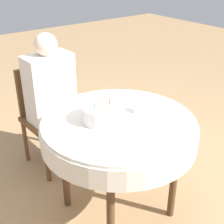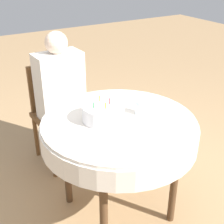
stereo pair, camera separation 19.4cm
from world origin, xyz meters
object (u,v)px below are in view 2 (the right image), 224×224
(person, at_px, (61,90))
(birthday_cake, at_px, (103,113))
(chair, at_px, (58,110))
(drinking_glass, at_px, (141,107))

(person, relative_size, birthday_cake, 4.46)
(chair, distance_m, birthday_cake, 0.90)
(chair, height_order, person, person)
(person, bearing_deg, birthday_cake, -94.00)
(person, height_order, drinking_glass, person)
(chair, xyz_separation_m, drinking_glass, (0.25, -0.88, 0.33))
(chair, relative_size, person, 0.74)
(person, xyz_separation_m, birthday_cake, (-0.01, -0.74, 0.11))
(chair, bearing_deg, drinking_glass, -77.43)
(person, distance_m, drinking_glass, 0.83)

